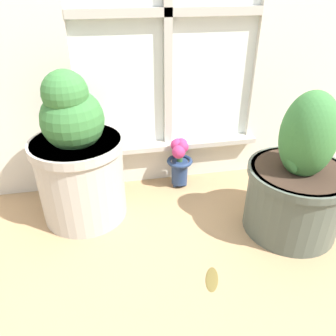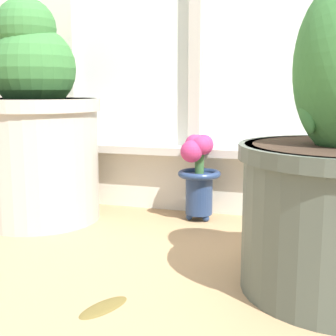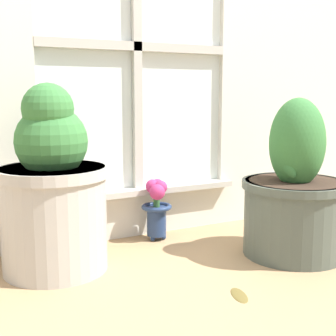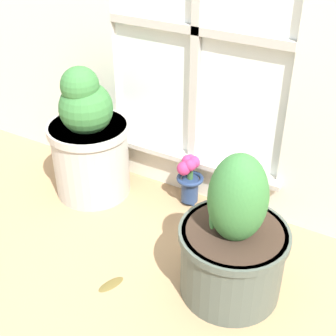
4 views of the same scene
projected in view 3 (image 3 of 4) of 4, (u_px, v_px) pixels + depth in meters
ground_plane at (232, 295)px, 1.40m from camera, size 10.00×10.00×0.00m
potted_plant_left at (53, 192)px, 1.56m from camera, size 0.37×0.37×0.63m
potted_plant_right at (295, 197)px, 1.72m from camera, size 0.39×0.39×0.58m
flower_vase at (157, 204)px, 1.90m from camera, size 0.12×0.13×0.25m
fallen_leaf at (239, 294)px, 1.39m from camera, size 0.08×0.12×0.01m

